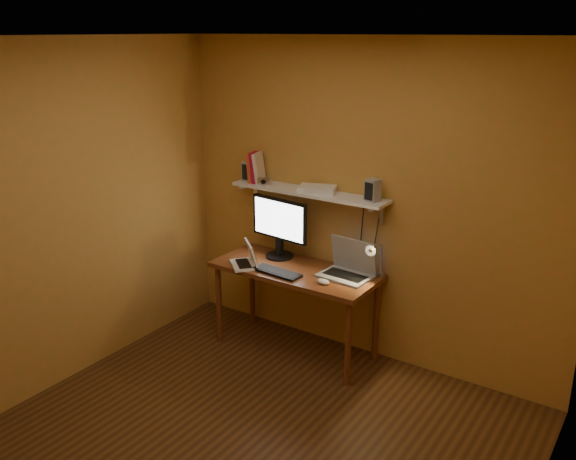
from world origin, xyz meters
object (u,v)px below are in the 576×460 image
Objects in this scene: shelf_camera at (264,181)px; speaker_left at (249,171)px; desk at (295,278)px; router at (317,189)px; mouse at (323,282)px; desk_lamp at (375,256)px; speaker_right at (373,190)px; wall_shelf at (308,192)px; monitor at (279,225)px; netbook at (247,259)px; keyboard at (277,272)px; laptop at (349,267)px.

speaker_left is at bearing 165.03° from shelf_camera.
desk is 4.70× the size of router.
desk_lamp is (0.30, 0.27, 0.19)m from mouse.
shelf_camera reaches higher than desk_lamp.
router is at bearing -167.08° from speaker_right.
wall_shelf is at bearing 179.48° from router.
monitor is 0.41m from netbook.
mouse reaches higher than desk.
monitor is 0.48m from keyboard.
desk is 8.08× the size of speaker_right.
laptop is (0.44, 0.11, 0.16)m from desk.
speaker_left reaches higher than mouse.
router is at bearing 72.52° from keyboard.
speaker_right reaches higher than desk_lamp.
speaker_left is 1.00× the size of speaker_right.
monitor is 0.95m from speaker_right.
netbook is 1.21m from speaker_right.
desk_lamp is 0.51m from speaker_right.
speaker_right is (0.14, 0.08, 0.63)m from laptop.
router is at bearing 138.25° from mouse.
mouse is at bearing -43.69° from wall_shelf.
wall_shelf reaches higher than desk_lamp.
desk_lamp is 1.16m from shelf_camera.
router is (0.35, 0.04, 0.36)m from monitor.
desk is at bearing -169.19° from desk_lamp.
desk is at bearing -23.10° from monitor.
keyboard is at bearing -42.07° from shelf_camera.
wall_shelf is 4.18× the size of netbook.
mouse is at bearing -22.46° from desk.
shelf_camera is at bearing 179.20° from desk_lamp.
speaker_right reaches higher than laptop.
speaker_right is at bearing 33.84° from keyboard.
mouse is at bearing -137.79° from desk_lamp.
speaker_right is 0.58× the size of router.
speaker_left is at bearing -179.99° from router.
monitor reaches higher than laptop.
speaker_left reaches higher than desk_lamp.
shelf_camera is (-1.07, 0.01, 0.45)m from desk_lamp.
speaker_right is at bearing 65.97° from mouse.
netbook is (-0.11, -0.32, -0.24)m from monitor.
keyboard is 0.96m from speaker_left.
shelf_camera is at bearing -172.67° from wall_shelf.
shelf_camera reaches higher than desk.
router is (-0.50, 0.00, -0.06)m from speaker_right.
speaker_right is (-0.08, 0.06, 0.50)m from desk_lamp.
speaker_left is (-0.97, 0.34, 0.69)m from mouse.
keyboard is 1.40× the size of router.
laptop is at bearing 60.79° from netbook.
mouse is at bearing -51.27° from router.
netbook is 1.93× the size of speaker_right.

